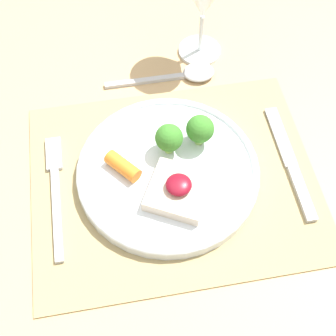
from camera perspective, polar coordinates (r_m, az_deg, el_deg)
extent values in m
plane|color=gray|center=(1.43, 0.38, -17.33)|extent=(8.00, 8.00, 0.00)
cube|color=tan|center=(0.73, 0.71, -2.11)|extent=(1.21, 0.96, 0.03)
cylinder|color=tan|center=(1.41, 19.51, 7.69)|extent=(0.06, 0.06, 0.73)
cube|color=#9E895B|center=(0.72, 0.72, -1.45)|extent=(0.43, 0.35, 0.00)
cylinder|color=silver|center=(0.71, 0.00, -0.52)|extent=(0.28, 0.28, 0.02)
torus|color=silver|center=(0.71, 0.00, -0.17)|extent=(0.28, 0.28, 0.01)
cube|color=beige|center=(0.68, 1.47, -2.77)|extent=(0.11, 0.11, 0.02)
ellipsoid|color=maroon|center=(0.66, 1.50, -2.02)|extent=(0.04, 0.04, 0.02)
cylinder|color=#84B256|center=(0.73, 3.82, 3.63)|extent=(0.01, 0.01, 0.02)
sphere|color=#387A28|center=(0.71, 3.94, 4.78)|extent=(0.04, 0.04, 0.04)
cylinder|color=#84B256|center=(0.72, 0.21, 2.61)|extent=(0.01, 0.01, 0.02)
sphere|color=#387A28|center=(0.70, 0.22, 3.73)|extent=(0.04, 0.04, 0.04)
cylinder|color=orange|center=(0.70, -5.53, 0.22)|extent=(0.05, 0.06, 0.02)
cube|color=#B2B2B7|center=(0.70, -13.37, -5.40)|extent=(0.01, 0.15, 0.01)
cube|color=#B2B2B7|center=(0.76, -13.74, 1.68)|extent=(0.02, 0.06, 0.01)
cube|color=#B2B2B7|center=(0.73, 15.99, -2.93)|extent=(0.02, 0.10, 0.01)
cube|color=#B2B2B7|center=(0.78, 13.56, 3.76)|extent=(0.02, 0.12, 0.00)
cube|color=#B2B2B7|center=(0.84, -2.74, 10.58)|extent=(0.14, 0.01, 0.01)
ellipsoid|color=#B2B2B7|center=(0.85, 3.77, 11.60)|extent=(0.06, 0.05, 0.02)
cylinder|color=white|center=(0.89, 3.87, 14.09)|extent=(0.08, 0.08, 0.01)
cylinder|color=white|center=(0.86, 4.03, 16.02)|extent=(0.01, 0.01, 0.07)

